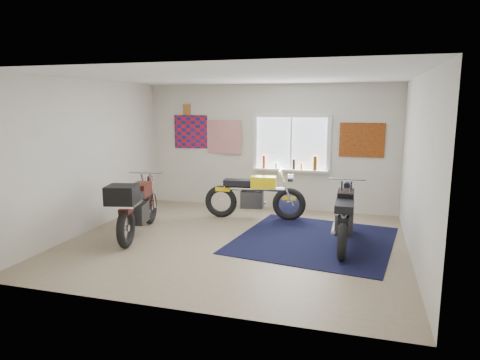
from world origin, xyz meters
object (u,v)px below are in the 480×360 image
(navy_rug, at_px, (314,240))
(maroon_tourer, at_px, (135,207))
(yellow_triumph, at_px, (254,197))
(black_chrome_bike, at_px, (344,219))

(navy_rug, xyz_separation_m, maroon_tourer, (-2.97, -0.69, 0.54))
(navy_rug, height_order, maroon_tourer, maroon_tourer)
(yellow_triumph, height_order, black_chrome_bike, black_chrome_bike)
(yellow_triumph, height_order, maroon_tourer, maroon_tourer)
(navy_rug, bearing_deg, maroon_tourer, -167.01)
(navy_rug, relative_size, black_chrome_bike, 1.29)
(maroon_tourer, bearing_deg, black_chrome_bike, -93.43)
(yellow_triumph, relative_size, black_chrome_bike, 1.01)
(black_chrome_bike, distance_m, maroon_tourer, 3.51)
(navy_rug, bearing_deg, yellow_triumph, 141.01)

